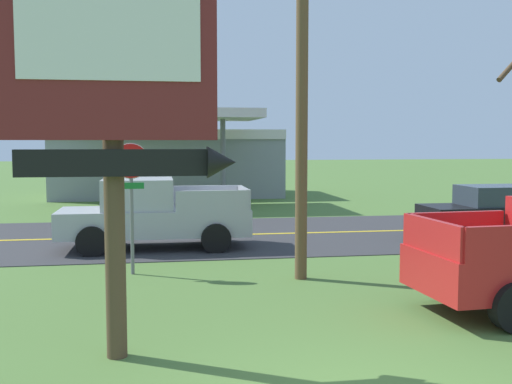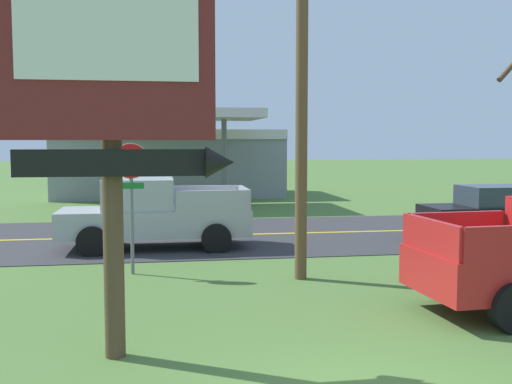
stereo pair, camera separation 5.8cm
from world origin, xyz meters
name	(u,v)px [view 1 (the left image)]	position (x,y,z in m)	size (l,w,h in m)	color
road_asphalt	(231,235)	(0.00, 13.00, 0.01)	(140.00, 8.00, 0.02)	#333335
road_centre_line	(231,235)	(0.00, 13.00, 0.02)	(126.00, 0.20, 0.01)	gold
motel_sign	(116,91)	(-2.79, 2.31, 3.65)	(3.04, 0.54, 5.56)	brown
stop_sign	(131,185)	(-2.85, 7.75, 2.03)	(0.80, 0.08, 2.95)	slate
utility_pole	(302,49)	(0.78, 6.72, 4.93)	(2.17, 0.26, 9.19)	brown
gas_station	(168,160)	(-1.69, 27.55, 1.94)	(12.00, 11.50, 4.40)	gray
pickup_silver_on_road	(152,214)	(-2.43, 11.00, 0.96)	(5.20, 2.24, 1.96)	#A8AAAF
car_black_near_lane	(493,212)	(7.81, 11.00, 0.83)	(4.20, 2.00, 1.64)	black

